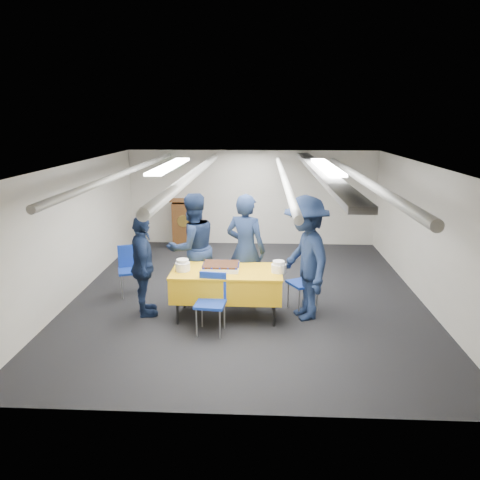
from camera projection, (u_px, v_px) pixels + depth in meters
The scene contains 14 objects.
ground at pixel (247, 294), 8.34m from camera, with size 7.00×7.00×0.00m, color black.
room_shell at pixel (254, 190), 8.27m from camera, with size 6.00×7.00×2.30m.
serving_table at pixel (227, 283), 7.26m from camera, with size 1.70×0.88×0.77m.
sheet_cake at pixel (221, 266), 7.23m from camera, with size 0.57×0.45×0.10m.
plate_stack_left at pixel (183, 265), 7.17m from camera, with size 0.23×0.23×0.18m.
plate_stack_right at pixel (279, 267), 7.10m from camera, with size 0.22×0.22×0.18m.
podium at pixel (185, 223), 11.20m from camera, with size 0.62×0.53×1.25m.
chair_near at pixel (212, 296), 6.79m from camera, with size 0.46×0.46×0.87m.
chair_right at pixel (307, 278), 7.59m from camera, with size 0.57×0.57×0.87m.
chair_left at pixel (130, 265), 8.25m from camera, with size 0.53×0.53×0.87m.
sailor_a at pixel (246, 250), 7.71m from camera, with size 0.68×0.45×1.87m, color black.
sailor_b at pixel (193, 248), 7.87m from camera, with size 0.90×0.70×1.85m, color black.
sailor_c at pixel (143, 266), 7.28m from camera, with size 0.94×0.39×1.61m, color black.
sailor_d at pixel (305, 258), 7.15m from camera, with size 1.25×0.72×1.93m, color black.
Camera 1 is at (0.25, -7.82, 3.05)m, focal length 35.00 mm.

